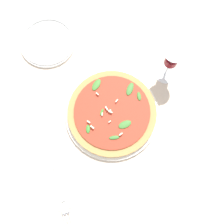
# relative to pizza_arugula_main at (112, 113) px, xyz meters

# --- Properties ---
(ground_plane) EXTENTS (6.00, 6.00, 0.00)m
(ground_plane) POSITION_rel_pizza_arugula_main_xyz_m (0.03, 0.03, -0.02)
(ground_plane) COLOR beige
(pizza_arugula_main) EXTENTS (0.32, 0.32, 0.05)m
(pizza_arugula_main) POSITION_rel_pizza_arugula_main_xyz_m (0.00, 0.00, 0.00)
(pizza_arugula_main) COLOR white
(pizza_arugula_main) RESTS_ON ground_plane
(wine_glass) EXTENTS (0.08, 0.08, 0.16)m
(wine_glass) POSITION_rel_pizza_arugula_main_xyz_m (-0.08, 0.23, 0.10)
(wine_glass) COLOR white
(wine_glass) RESTS_ON ground_plane
(napkin) EXTENTS (0.12, 0.08, 0.01)m
(napkin) POSITION_rel_pizza_arugula_main_xyz_m (0.19, -0.23, -0.01)
(napkin) COLOR silver
(napkin) RESTS_ON ground_plane
(fork) EXTENTS (0.19, 0.02, 0.00)m
(fork) POSITION_rel_pizza_arugula_main_xyz_m (0.19, -0.23, -0.01)
(fork) COLOR silver
(fork) RESTS_ON ground_plane
(side_plate_white) EXTENTS (0.20, 0.20, 0.02)m
(side_plate_white) POSITION_rel_pizza_arugula_main_xyz_m (-0.33, -0.14, -0.01)
(side_plate_white) COLOR white
(side_plate_white) RESTS_ON ground_plane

